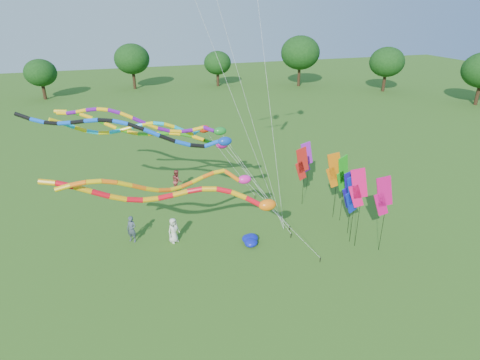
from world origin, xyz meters
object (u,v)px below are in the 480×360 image
object	(u,v)px
tube_kite_orange	(185,182)
blue_nylon_heap	(251,241)
tube_kite_red	(191,197)
person_a	(174,230)
person_c	(177,181)
person_b	(132,229)

from	to	relation	value
tube_kite_orange	blue_nylon_heap	world-z (taller)	tube_kite_orange
tube_kite_red	blue_nylon_heap	bearing A→B (deg)	32.83
person_a	person_c	xyz separation A→B (m)	(1.44, 7.08, 0.10)
tube_kite_red	person_c	bearing A→B (deg)	97.61
tube_kite_orange	person_a	size ratio (longest dim) A/B	7.86
tube_kite_orange	blue_nylon_heap	size ratio (longest dim) A/B	8.82
tube_kite_orange	person_a	distance (m)	4.45
tube_kite_red	person_b	size ratio (longest dim) A/B	7.97
tube_kite_red	person_a	xyz separation A→B (m)	(-0.62, 3.13, -3.66)
tube_kite_red	blue_nylon_heap	xyz separation A→B (m)	(3.81, 1.43, -4.27)
tube_kite_orange	person_b	bearing A→B (deg)	129.55
blue_nylon_heap	person_c	bearing A→B (deg)	108.78
blue_nylon_heap	person_b	xyz separation A→B (m)	(-6.85, 2.55, 0.65)
blue_nylon_heap	person_a	xyz separation A→B (m)	(-4.43, 1.70, 0.61)
tube_kite_red	person_c	xyz separation A→B (m)	(0.82, 10.21, -3.56)
person_c	person_b	bearing A→B (deg)	142.98
person_a	person_c	distance (m)	7.23
tube_kite_red	blue_nylon_heap	distance (m)	5.90
blue_nylon_heap	person_b	size ratio (longest dim) A/B	0.84
tube_kite_red	person_a	distance (m)	4.86
person_c	person_a	bearing A→B (deg)	163.24
tube_kite_red	tube_kite_orange	size ratio (longest dim) A/B	1.07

